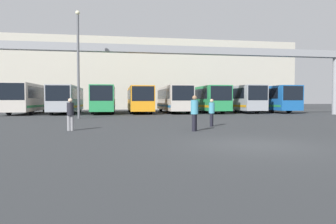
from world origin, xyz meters
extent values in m
plane|color=#2D3033|center=(0.00, 0.00, 0.00)|extent=(200.00, 200.00, 0.00)
cube|color=#B7B2A3|center=(0.00, 45.47, 5.85)|extent=(52.75, 12.00, 11.71)
cylinder|color=gray|center=(18.13, 19.01, 2.98)|extent=(0.60, 0.60, 5.96)
cube|color=gray|center=(0.00, 19.01, 6.31)|extent=(36.86, 0.80, 0.70)
cube|color=beige|center=(-14.37, 25.98, 1.79)|extent=(2.44, 10.53, 2.88)
cube|color=black|center=(-14.37, 20.73, 2.32)|extent=(2.25, 0.06, 1.61)
cube|color=black|center=(-14.37, 25.98, 2.32)|extent=(2.47, 8.95, 1.21)
cube|color=#268C4C|center=(-14.37, 25.98, 0.87)|extent=(2.47, 10.00, 0.24)
cylinder|color=black|center=(-15.43, 23.03, 0.50)|extent=(0.28, 0.99, 0.99)
cylinder|color=black|center=(-13.31, 23.03, 0.50)|extent=(0.28, 0.99, 0.99)
cylinder|color=black|center=(-15.43, 28.92, 0.50)|extent=(0.28, 0.99, 0.99)
cylinder|color=black|center=(-13.31, 28.92, 0.50)|extent=(0.28, 0.99, 0.99)
cube|color=#999EA5|center=(-10.27, 25.81, 1.69)|extent=(2.45, 10.21, 2.69)
cube|color=black|center=(-10.27, 20.73, 2.18)|extent=(2.26, 0.06, 1.50)
cube|color=black|center=(-10.27, 25.81, 2.18)|extent=(2.48, 8.68, 1.13)
cube|color=orange|center=(-10.27, 25.81, 0.83)|extent=(2.48, 9.70, 0.24)
cylinder|color=black|center=(-11.33, 22.96, 0.49)|extent=(0.28, 0.98, 0.98)
cylinder|color=black|center=(-9.20, 22.96, 0.49)|extent=(0.28, 0.98, 0.98)
cylinder|color=black|center=(-11.33, 28.67, 0.49)|extent=(0.28, 0.98, 0.98)
cylinder|color=black|center=(-9.20, 28.67, 0.49)|extent=(0.28, 0.98, 0.98)
cube|color=#268C4C|center=(-6.16, 25.94, 1.71)|extent=(2.41, 10.45, 2.72)
cube|color=black|center=(-6.16, 20.73, 2.21)|extent=(2.21, 0.06, 1.52)
cube|color=black|center=(-6.16, 25.94, 2.21)|extent=(2.44, 8.89, 1.14)
cube|color=#1966B2|center=(-6.16, 25.94, 0.84)|extent=(2.44, 9.93, 0.24)
cylinder|color=black|center=(-7.20, 23.01, 0.53)|extent=(0.28, 1.06, 1.06)
cylinder|color=black|center=(-5.12, 23.01, 0.53)|extent=(0.28, 1.06, 1.06)
cylinder|color=black|center=(-7.20, 28.87, 0.53)|extent=(0.28, 1.06, 1.06)
cylinder|color=black|center=(-5.12, 28.87, 0.53)|extent=(0.28, 1.06, 1.06)
cube|color=orange|center=(-2.05, 26.28, 1.68)|extent=(2.45, 11.14, 2.66)
cube|color=black|center=(-2.05, 20.73, 2.17)|extent=(2.26, 0.06, 1.49)
cube|color=black|center=(-2.05, 26.28, 2.17)|extent=(2.48, 9.47, 1.12)
cube|color=orange|center=(-2.05, 26.28, 0.83)|extent=(2.48, 10.58, 0.24)
cylinder|color=black|center=(-3.12, 23.16, 0.54)|extent=(0.28, 1.09, 1.09)
cylinder|color=black|center=(-0.99, 23.16, 0.54)|extent=(0.28, 1.09, 1.09)
cylinder|color=black|center=(-3.12, 29.40, 0.54)|extent=(0.28, 1.09, 1.09)
cylinder|color=black|center=(-0.99, 29.40, 0.54)|extent=(0.28, 1.09, 1.09)
cube|color=beige|center=(2.05, 26.37, 1.73)|extent=(2.51, 11.31, 2.77)
cube|color=black|center=(2.05, 20.73, 2.24)|extent=(2.31, 0.06, 1.55)
cube|color=black|center=(2.05, 26.37, 2.24)|extent=(2.54, 9.61, 1.16)
cube|color=#1966B2|center=(2.05, 26.37, 0.85)|extent=(2.54, 10.74, 0.24)
cylinder|color=black|center=(0.96, 23.20, 0.49)|extent=(0.28, 0.99, 0.99)
cylinder|color=black|center=(3.15, 23.20, 0.49)|extent=(0.28, 0.99, 0.99)
cylinder|color=black|center=(0.96, 29.53, 0.49)|extent=(0.28, 0.99, 0.99)
cylinder|color=black|center=(3.15, 29.53, 0.49)|extent=(0.28, 0.99, 0.99)
cube|color=#268C4C|center=(6.16, 26.76, 1.73)|extent=(2.55, 12.11, 2.76)
cube|color=black|center=(6.16, 20.73, 2.23)|extent=(2.35, 0.06, 1.54)
cube|color=black|center=(6.16, 26.76, 2.23)|extent=(2.58, 10.29, 1.16)
cube|color=orange|center=(6.16, 26.76, 0.85)|extent=(2.58, 11.50, 0.24)
cylinder|color=black|center=(5.04, 23.37, 0.55)|extent=(0.28, 1.10, 1.10)
cylinder|color=black|center=(7.27, 23.37, 0.55)|extent=(0.28, 1.10, 1.10)
cylinder|color=black|center=(5.04, 30.15, 0.55)|extent=(0.28, 1.10, 1.10)
cylinder|color=black|center=(7.27, 30.15, 0.55)|extent=(0.28, 1.10, 1.10)
cube|color=#999EA5|center=(10.27, 26.17, 1.77)|extent=(2.45, 10.92, 2.83)
cube|color=black|center=(10.27, 20.73, 2.29)|extent=(2.25, 0.06, 1.59)
cube|color=black|center=(10.27, 26.17, 2.29)|extent=(2.48, 9.29, 1.19)
cube|color=orange|center=(10.27, 26.17, 0.86)|extent=(2.48, 10.38, 0.24)
cylinder|color=black|center=(9.20, 23.11, 0.46)|extent=(0.28, 0.92, 0.92)
cylinder|color=black|center=(11.33, 23.11, 0.46)|extent=(0.28, 0.92, 0.92)
cylinder|color=black|center=(9.20, 29.23, 0.46)|extent=(0.28, 0.92, 0.92)
cylinder|color=black|center=(11.33, 29.23, 0.46)|extent=(0.28, 0.92, 0.92)
cube|color=#1959A5|center=(14.37, 26.73, 1.76)|extent=(2.58, 12.03, 2.82)
cube|color=black|center=(14.37, 20.73, 2.28)|extent=(2.38, 0.06, 1.58)
cube|color=black|center=(14.37, 26.73, 2.28)|extent=(2.61, 10.22, 1.18)
cube|color=#268C4C|center=(14.37, 26.73, 0.86)|extent=(2.61, 11.43, 0.24)
cylinder|color=black|center=(13.24, 23.36, 0.52)|extent=(0.28, 1.04, 1.04)
cylinder|color=black|center=(15.50, 23.36, 0.52)|extent=(0.28, 1.04, 1.04)
cylinder|color=black|center=(13.24, 30.09, 0.52)|extent=(0.28, 1.04, 1.04)
cylinder|color=black|center=(15.50, 30.09, 0.52)|extent=(0.28, 1.04, 1.04)
cylinder|color=black|center=(0.75, 7.09, 0.37)|extent=(0.17, 0.17, 0.75)
cylinder|color=black|center=(0.82, 7.22, 0.37)|extent=(0.17, 0.17, 0.75)
cylinder|color=teal|center=(0.78, 7.15, 1.06)|extent=(0.33, 0.33, 0.62)
sphere|color=tan|center=(0.78, 7.15, 1.47)|extent=(0.20, 0.20, 0.20)
cylinder|color=black|center=(-0.81, 4.82, 0.41)|extent=(0.19, 0.19, 0.82)
cylinder|color=black|center=(-0.90, 4.69, 0.41)|extent=(0.19, 0.19, 0.82)
cylinder|color=teal|center=(-0.85, 4.75, 1.17)|extent=(0.36, 0.36, 0.69)
sphere|color=#8C6647|center=(-0.85, 4.75, 1.62)|extent=(0.22, 0.22, 0.22)
cylinder|color=gray|center=(-6.77, 5.98, 0.38)|extent=(0.17, 0.17, 0.76)
cylinder|color=gray|center=(-6.92, 5.97, 0.38)|extent=(0.17, 0.17, 0.76)
cylinder|color=black|center=(-6.84, 5.98, 1.08)|extent=(0.33, 0.33, 0.63)
sphere|color=beige|center=(-6.84, 5.98, 1.49)|extent=(0.21, 0.21, 0.21)
cylinder|color=#595B60|center=(-7.72, 16.05, 4.22)|extent=(0.20, 0.20, 8.44)
sphere|color=beige|center=(-7.72, 16.05, 8.59)|extent=(0.36, 0.36, 0.36)
camera|label=1|loc=(-4.49, -9.36, 1.51)|focal=32.00mm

